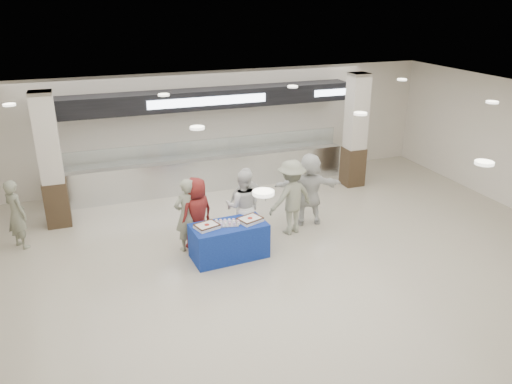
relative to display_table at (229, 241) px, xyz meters
name	(u,v)px	position (x,y,z in m)	size (l,w,h in m)	color
ground	(280,281)	(0.63, -1.27, -0.38)	(14.00, 14.00, 0.00)	beige
serving_line	(207,148)	(0.64, 4.13, 0.78)	(8.70, 0.85, 2.80)	silver
column_left	(51,164)	(-3.37, 2.93, 1.15)	(0.55, 0.55, 3.20)	#322417
column_right	(355,133)	(4.63, 2.93, 1.15)	(0.55, 0.55, 3.20)	#322417
display_table	(229,241)	(0.00, 0.00, 0.00)	(1.55, 0.78, 0.75)	#153496
sheet_cake_left	(207,226)	(-0.46, -0.01, 0.42)	(0.53, 0.46, 0.10)	white
sheet_cake_right	(250,219)	(0.46, -0.01, 0.42)	(0.56, 0.50, 0.10)	white
cupcake_tray	(227,223)	(-0.02, 0.02, 0.41)	(0.51, 0.42, 0.07)	#A3A3A8
civilian_maroon	(197,214)	(-0.51, 0.64, 0.43)	(0.79, 0.51, 1.61)	maroon
soldier_a	(187,215)	(-0.73, 0.64, 0.44)	(0.59, 0.39, 1.62)	gray
chef_tall	(243,206)	(0.54, 0.64, 0.45)	(0.80, 0.63, 1.65)	white
chef_short	(247,203)	(0.69, 0.81, 0.44)	(0.96, 0.40, 1.64)	white
soldier_b	(291,197)	(1.68, 0.64, 0.50)	(1.13, 0.65, 1.75)	gray
civilian_white	(309,189)	(2.30, 0.97, 0.50)	(1.63, 0.52, 1.75)	silver
soldier_bg	(16,214)	(-4.15, 2.00, 0.40)	(0.57, 0.37, 1.55)	gray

